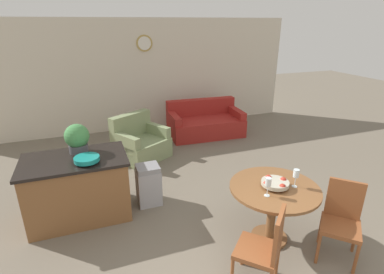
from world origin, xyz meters
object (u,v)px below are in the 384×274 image
at_px(dining_chair_near_right, 342,217).
at_px(wine_glass_right, 296,174).
at_px(kitchen_island, 78,188).
at_px(armchair, 140,144).
at_px(couch, 205,123).
at_px(dining_table, 273,199).
at_px(trash_bin, 149,185).
at_px(wine_glass_left, 268,183).
at_px(fruit_bowl, 275,183).
at_px(teal_bowl, 87,159).
at_px(potted_plant, 77,138).
at_px(dining_chair_near_left, 265,246).

distance_m(dining_chair_near_right, wine_glass_right, 0.70).
bearing_deg(kitchen_island, wine_glass_right, -29.91).
bearing_deg(armchair, couch, -5.36).
xyz_separation_m(dining_table, couch, (0.68, 3.82, -0.30)).
xyz_separation_m(kitchen_island, trash_bin, (0.98, -0.01, -0.14)).
bearing_deg(wine_glass_left, dining_chair_near_right, -24.42).
xyz_separation_m(dining_table, dining_chair_near_right, (0.60, -0.49, -0.08)).
bearing_deg(wine_glass_right, fruit_bowl, 161.26).
xyz_separation_m(fruit_bowl, kitchen_island, (-2.25, 1.35, -0.36)).
bearing_deg(dining_table, teal_bowl, 151.03).
bearing_deg(fruit_bowl, potted_plant, 144.54).
bearing_deg(fruit_bowl, dining_chair_near_left, -129.63).
height_order(teal_bowl, couch, teal_bowl).
distance_m(wine_glass_left, armchair, 3.34).
relative_size(dining_chair_near_right, couch, 0.52).
relative_size(dining_chair_near_left, teal_bowl, 2.90).
relative_size(fruit_bowl, armchair, 0.27).
height_order(fruit_bowl, armchair, armchair).
height_order(fruit_bowl, wine_glass_left, wine_glass_left).
bearing_deg(teal_bowl, potted_plant, 103.31).
bearing_deg(fruit_bowl, kitchen_island, 149.08).
distance_m(teal_bowl, potted_plant, 0.44).
xyz_separation_m(dining_chair_near_right, wine_glass_left, (-0.79, 0.36, 0.42)).
xyz_separation_m(dining_chair_near_left, dining_chair_near_right, (1.09, 0.10, 0.00)).
bearing_deg(potted_plant, fruit_bowl, -35.46).
relative_size(kitchen_island, armchair, 1.13).
distance_m(fruit_bowl, wine_glass_right, 0.27).
height_order(kitchen_island, trash_bin, kitchen_island).
xyz_separation_m(potted_plant, couch, (2.86, 2.27, -0.83)).
bearing_deg(dining_chair_near_right, fruit_bowl, 5.66).
distance_m(dining_table, armchair, 3.22).
xyz_separation_m(dining_chair_near_left, teal_bowl, (-1.59, 1.75, 0.45)).
bearing_deg(potted_plant, dining_chair_near_left, -51.94).
relative_size(dining_chair_near_right, wine_glass_right, 4.08).
height_order(teal_bowl, armchair, teal_bowl).
relative_size(wine_glass_left, potted_plant, 0.56).
relative_size(dining_chair_near_right, kitchen_island, 0.68).
distance_m(wine_glass_left, couch, 4.10).
distance_m(dining_chair_near_right, potted_plant, 3.50).
distance_m(dining_chair_near_right, fruit_bowl, 0.83).
bearing_deg(wine_glass_left, trash_bin, 126.05).
relative_size(wine_glass_left, wine_glass_right, 1.00).
xyz_separation_m(fruit_bowl, trash_bin, (-1.27, 1.33, -0.50)).
bearing_deg(wine_glass_right, dining_chair_near_left, -144.18).
bearing_deg(dining_table, wine_glass_right, -18.57).
bearing_deg(kitchen_island, trash_bin, -0.76).
relative_size(dining_table, kitchen_island, 0.79).
bearing_deg(dining_chair_near_right, dining_chair_near_left, 50.71).
bearing_deg(dining_chair_near_right, potted_plant, 8.95).
relative_size(fruit_bowl, potted_plant, 0.81).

